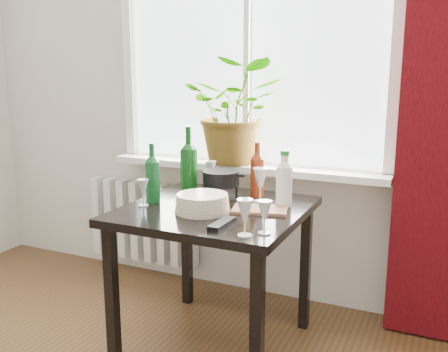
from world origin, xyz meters
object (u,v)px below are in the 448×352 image
at_px(wine_bottle_right, 189,161).
at_px(wineglass_back_center, 260,185).
at_px(radiator, 144,221).
at_px(fondue_pot, 221,185).
at_px(potted_plant, 236,111).
at_px(wine_bottle_left, 152,172).
at_px(cutting_board, 260,209).
at_px(tv_remote, 222,224).
at_px(plate_stack, 202,203).
at_px(wineglass_far_right, 265,217).
at_px(wineglass_front_left, 143,192).
at_px(wineglass_front_right, 245,217).
at_px(bottle_amber, 257,169).
at_px(table, 215,225).
at_px(cleaning_bottle, 284,178).
at_px(wineglass_back_left, 211,174).

relative_size(wine_bottle_right, wineglass_back_center, 2.11).
height_order(radiator, fondue_pot, fondue_pot).
distance_m(potted_plant, wine_bottle_right, 0.53).
xyz_separation_m(radiator, wine_bottle_left, (0.52, -0.67, 0.51)).
bearing_deg(cutting_board, tv_remote, -103.12).
bearing_deg(plate_stack, wineglass_far_right, -25.91).
relative_size(wineglass_far_right, wineglass_front_left, 1.04).
bearing_deg(cutting_board, wineglass_front_right, -78.62).
height_order(bottle_amber, wineglass_front_right, bottle_amber).
xyz_separation_m(table, tv_remote, (0.16, -0.26, 0.10)).
relative_size(table, wine_bottle_left, 2.78).
distance_m(table, bottle_amber, 0.38).
height_order(potted_plant, cleaning_bottle, potted_plant).
bearing_deg(table, wineglass_front_left, -158.22).
bearing_deg(wineglass_back_center, bottle_amber, 119.31).
distance_m(bottle_amber, tv_remote, 0.56).
bearing_deg(cleaning_bottle, wineglass_far_right, -82.06).
distance_m(radiator, wine_bottle_right, 0.98).
distance_m(wine_bottle_left, wineglass_back_center, 0.55).
relative_size(radiator, plate_stack, 3.06).
bearing_deg(tv_remote, fondue_pot, 116.32).
bearing_deg(wine_bottle_right, tv_remote, -46.27).
distance_m(wineglass_front_right, plate_stack, 0.40).
height_order(wine_bottle_right, tv_remote, wine_bottle_right).
height_order(plate_stack, fondue_pot, fondue_pot).
distance_m(radiator, wineglass_front_right, 1.57).
relative_size(wineglass_back_center, cutting_board, 0.70).
xyz_separation_m(wineglass_far_right, wineglass_front_left, (-0.69, 0.15, -0.00)).
bearing_deg(radiator, wineglass_front_right, -40.37).
xyz_separation_m(cleaning_bottle, tv_remote, (-0.14, -0.42, -0.13)).
xyz_separation_m(wineglass_back_left, wineglass_front_left, (-0.13, -0.49, -0.01)).
relative_size(wineglass_back_left, fondue_pot, 0.72).
xyz_separation_m(radiator, table, (0.85, -0.63, 0.27)).
distance_m(wine_bottle_right, plate_stack, 0.34).
xyz_separation_m(radiator, wineglass_far_right, (1.21, -0.92, 0.43)).
relative_size(wineglass_back_left, plate_stack, 0.60).
bearing_deg(table, potted_plant, 104.20).
relative_size(radiator, wineglass_back_center, 4.44).
relative_size(fondue_pot, cutting_board, 0.85).
xyz_separation_m(wineglass_back_center, plate_stack, (-0.18, -0.28, -0.05)).
bearing_deg(wineglass_front_right, potted_plant, 115.41).
height_order(radiator, cutting_board, cutting_board).
xyz_separation_m(bottle_amber, wineglass_front_right, (0.19, -0.63, -0.07)).
xyz_separation_m(wineglass_far_right, wineglass_back_center, (-0.19, 0.47, 0.02)).
bearing_deg(wineglass_front_right, cutting_board, 101.38).
relative_size(cleaning_bottle, plate_stack, 1.06).
relative_size(wine_bottle_right, tv_remote, 2.11).
relative_size(wineglass_front_right, wineglass_front_left, 1.15).
distance_m(table, potted_plant, 0.80).
bearing_deg(wine_bottle_right, wine_bottle_left, -123.14).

